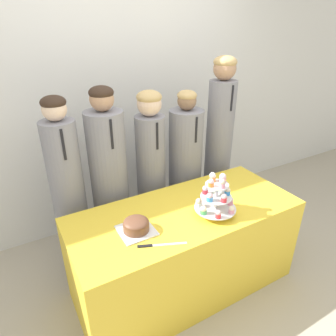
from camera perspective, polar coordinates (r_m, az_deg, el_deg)
name	(u,v)px	position (r m, az deg, el deg)	size (l,w,h in m)	color
ground_plane	(210,317)	(2.44, 7.98, -26.24)	(16.00, 16.00, 0.00)	#ADA38E
wall_back	(118,90)	(2.91, -9.47, 14.46)	(9.00, 0.06, 2.70)	silver
table	(185,249)	(2.37, 3.21, -15.16)	(1.66, 0.71, 0.72)	yellow
round_cake	(136,225)	(1.94, -6.09, -10.80)	(0.22, 0.22, 0.10)	white
cake_knife	(154,245)	(1.85, -2.71, -14.53)	(0.28, 0.13, 0.01)	silver
cupcake_stand	(215,196)	(2.07, 9.03, -5.38)	(0.29, 0.29, 0.30)	silver
student_0	(69,196)	(2.42, -18.33, -5.17)	(0.25, 0.25, 1.49)	gray
student_1	(110,186)	(2.48, -10.95, -3.34)	(0.30, 0.30, 1.52)	gray
student_2	(151,175)	(2.60, -3.21, -1.40)	(0.25, 0.25, 1.45)	gray
student_3	(185,172)	(2.78, 3.24, -0.79)	(0.30, 0.31, 1.42)	gray
student_4	(218,148)	(2.92, 9.58, 3.79)	(0.25, 0.25, 1.67)	gray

